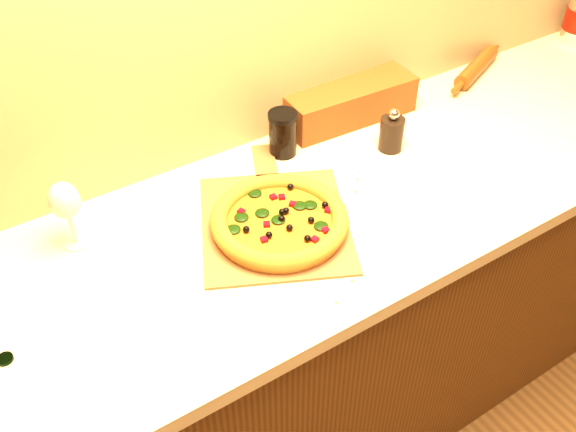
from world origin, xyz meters
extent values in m
cube|color=#46280F|center=(0.00, 1.43, 0.43)|extent=(2.80, 0.65, 0.86)
cube|color=beige|center=(0.00, 1.43, 0.88)|extent=(2.84, 0.68, 0.04)
cube|color=brown|center=(-0.06, 1.42, 0.90)|extent=(0.47, 0.49, 0.01)
cube|color=brown|center=(0.05, 1.64, 0.90)|extent=(0.12, 0.16, 0.01)
cylinder|color=#BF792F|center=(-0.06, 1.40, 0.92)|extent=(0.30, 0.30, 0.02)
cylinder|color=orange|center=(-0.06, 1.40, 0.93)|extent=(0.25, 0.25, 0.01)
torus|color=brown|center=(-0.06, 1.40, 0.93)|extent=(0.32, 0.32, 0.04)
ellipsoid|color=black|center=(-0.01, 1.43, 0.93)|extent=(0.03, 0.03, 0.01)
sphere|color=black|center=(-0.10, 1.38, 0.94)|extent=(0.02, 0.02, 0.02)
cube|color=maroon|center=(-0.04, 1.36, 0.93)|extent=(0.02, 0.02, 0.01)
cylinder|color=black|center=(-0.69, 1.37, 0.90)|extent=(0.04, 0.04, 0.01)
cylinder|color=black|center=(0.37, 1.52, 0.95)|extent=(0.07, 0.07, 0.09)
sphere|color=silver|center=(0.37, 1.52, 1.01)|extent=(0.03, 0.03, 0.03)
cylinder|color=#562E0E|center=(0.86, 1.69, 0.92)|extent=(0.25, 0.15, 0.05)
cylinder|color=#562E0E|center=(1.00, 1.75, 0.92)|extent=(0.06, 0.04, 0.02)
cylinder|color=#562E0E|center=(0.72, 1.63, 0.92)|extent=(0.06, 0.04, 0.02)
cube|color=#612E12|center=(0.36, 1.70, 0.95)|extent=(0.39, 0.14, 0.11)
cylinder|color=silver|center=(-0.47, 1.62, 0.90)|extent=(0.06, 0.06, 0.00)
cylinder|color=silver|center=(-0.47, 1.62, 0.94)|extent=(0.01, 0.01, 0.08)
ellipsoid|color=silver|center=(-0.47, 1.62, 1.03)|extent=(0.07, 0.07, 0.09)
cylinder|color=black|center=(0.11, 1.66, 0.95)|extent=(0.07, 0.07, 0.11)
cylinder|color=black|center=(0.11, 1.66, 1.02)|extent=(0.08, 0.08, 0.01)
camera|label=1|loc=(-0.64, 0.47, 1.90)|focal=40.00mm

